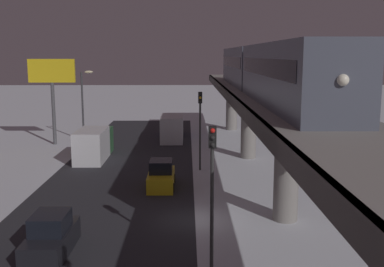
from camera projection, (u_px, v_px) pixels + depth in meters
The scene contains 12 objects.
ground_plane at pixel (193, 220), 26.58m from camera, with size 240.00×240.00×0.00m, color silver.
avenue_asphalt at pixel (99, 220), 26.52m from camera, with size 11.00×81.47×0.01m, color #28282D.
elevated_railway at pixel (287, 121), 25.68m from camera, with size 5.00×81.47×6.56m.
subway_train at pixel (262, 68), 34.75m from camera, with size 2.94×36.87×3.40m.
sedan_yellow at pixel (161, 176), 33.04m from camera, with size 1.91×4.05×1.97m.
sedan_black at pixel (51, 237), 21.99m from camera, with size 1.80×4.33×1.97m.
box_truck at pixel (94, 144), 42.13m from camera, with size 2.40×7.40×2.80m.
delivery_van at pixel (172, 127), 51.66m from camera, with size 2.40×7.40×2.80m.
traffic_light_near at pixel (212, 178), 19.57m from camera, with size 0.32×0.44×6.40m.
traffic_light_mid at pixel (200, 119), 37.40m from camera, with size 0.32×0.44×6.40m.
commercial_billboard at pixel (52, 79), 47.91m from camera, with size 4.80×0.36×8.90m.
street_lamp_far at pixel (84, 97), 50.30m from camera, with size 1.35×0.44×7.65m.
Camera 1 is at (0.33, 25.38, 9.32)m, focal length 43.54 mm.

